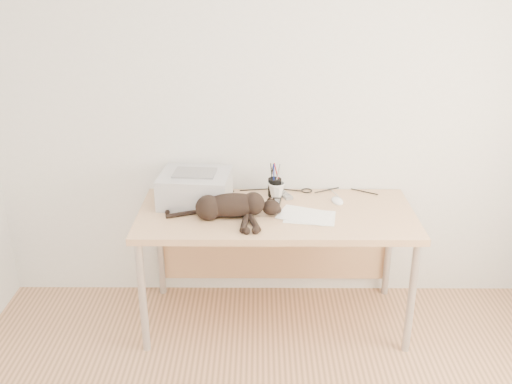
{
  "coord_description": "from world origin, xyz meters",
  "views": [
    {
      "loc": [
        -0.1,
        -1.61,
        2.12
      ],
      "look_at": [
        -0.12,
        1.34,
        0.89
      ],
      "focal_mm": 40.0,
      "sensor_mm": 36.0,
      "label": 1
    }
  ],
  "objects_px": {
    "cat": "(229,207)",
    "mug": "(276,190)",
    "desk": "(276,226)",
    "mouse": "(337,199)",
    "printer": "(195,188)",
    "pen_cup": "(275,187)"
  },
  "relations": [
    {
      "from": "mouse",
      "to": "pen_cup",
      "type": "bearing_deg",
      "value": 155.53
    },
    {
      "from": "mug",
      "to": "mouse",
      "type": "height_order",
      "value": "mug"
    },
    {
      "from": "printer",
      "to": "cat",
      "type": "xyz_separation_m",
      "value": [
        0.21,
        -0.22,
        -0.03
      ]
    },
    {
      "from": "printer",
      "to": "mouse",
      "type": "xyz_separation_m",
      "value": [
        0.85,
        0.01,
        -0.07
      ]
    },
    {
      "from": "printer",
      "to": "pen_cup",
      "type": "relative_size",
      "value": 2.08
    },
    {
      "from": "printer",
      "to": "mug",
      "type": "relative_size",
      "value": 4.26
    },
    {
      "from": "desk",
      "to": "mouse",
      "type": "xyz_separation_m",
      "value": [
        0.37,
        0.06,
        0.15
      ]
    },
    {
      "from": "desk",
      "to": "pen_cup",
      "type": "bearing_deg",
      "value": 91.82
    },
    {
      "from": "desk",
      "to": "printer",
      "type": "distance_m",
      "value": 0.53
    },
    {
      "from": "mouse",
      "to": "desk",
      "type": "bearing_deg",
      "value": 178.75
    },
    {
      "from": "printer",
      "to": "cat",
      "type": "distance_m",
      "value": 0.3
    },
    {
      "from": "mug",
      "to": "mouse",
      "type": "relative_size",
      "value": 0.89
    },
    {
      "from": "cat",
      "to": "mouse",
      "type": "distance_m",
      "value": 0.68
    },
    {
      "from": "mug",
      "to": "cat",
      "type": "bearing_deg",
      "value": -133.3
    },
    {
      "from": "cat",
      "to": "pen_cup",
      "type": "bearing_deg",
      "value": 43.62
    },
    {
      "from": "desk",
      "to": "mug",
      "type": "distance_m",
      "value": 0.22
    },
    {
      "from": "desk",
      "to": "mug",
      "type": "relative_size",
      "value": 15.62
    },
    {
      "from": "pen_cup",
      "to": "mug",
      "type": "bearing_deg",
      "value": -65.32
    },
    {
      "from": "desk",
      "to": "mug",
      "type": "xyz_separation_m",
      "value": [
        0.01,
        0.13,
        0.18
      ]
    },
    {
      "from": "cat",
      "to": "mug",
      "type": "bearing_deg",
      "value": 40.35
    },
    {
      "from": "desk",
      "to": "pen_cup",
      "type": "distance_m",
      "value": 0.25
    },
    {
      "from": "cat",
      "to": "pen_cup",
      "type": "relative_size",
      "value": 3.15
    }
  ]
}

